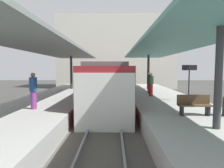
# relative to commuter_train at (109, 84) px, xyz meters

# --- Properties ---
(ground_plane) EXTENTS (80.00, 80.00, 0.00)m
(ground_plane) POSITION_rel_commuter_train_xyz_m (0.00, -4.53, -1.73)
(ground_plane) COLOR #383835
(platform_left) EXTENTS (4.40, 28.00, 1.00)m
(platform_left) POSITION_rel_commuter_train_xyz_m (-3.80, -4.53, -1.23)
(platform_left) COLOR #9E9E99
(platform_left) RESTS_ON ground_plane
(platform_right) EXTENTS (4.40, 28.00, 1.00)m
(platform_right) POSITION_rel_commuter_train_xyz_m (3.80, -4.53, -1.23)
(platform_right) COLOR #9E9E99
(platform_right) RESTS_ON ground_plane
(track_ballast) EXTENTS (3.20, 28.00, 0.20)m
(track_ballast) POSITION_rel_commuter_train_xyz_m (0.00, -4.53, -1.63)
(track_ballast) COLOR #4C4742
(track_ballast) RESTS_ON ground_plane
(rail_near_side) EXTENTS (0.08, 28.00, 0.14)m
(rail_near_side) POSITION_rel_commuter_train_xyz_m (-0.72, -4.53, -1.46)
(rail_near_side) COLOR slate
(rail_near_side) RESTS_ON track_ballast
(rail_far_side) EXTENTS (0.08, 28.00, 0.14)m
(rail_far_side) POSITION_rel_commuter_train_xyz_m (0.72, -4.53, -1.46)
(rail_far_side) COLOR slate
(rail_far_side) RESTS_ON track_ballast
(commuter_train) EXTENTS (2.78, 15.01, 3.10)m
(commuter_train) POSITION_rel_commuter_train_xyz_m (0.00, 0.00, 0.00)
(commuter_train) COLOR maroon
(commuter_train) RESTS_ON track_ballast
(canopy_left) EXTENTS (4.18, 21.00, 3.40)m
(canopy_left) POSITION_rel_commuter_train_xyz_m (-3.80, -3.13, 2.55)
(canopy_left) COLOR #333335
(canopy_left) RESTS_ON platform_left
(canopy_right) EXTENTS (4.18, 21.00, 3.47)m
(canopy_right) POSITION_rel_commuter_train_xyz_m (3.80, -3.13, 2.62)
(canopy_right) COLOR #333335
(canopy_right) RESTS_ON platform_right
(platform_bench) EXTENTS (1.40, 0.41, 0.86)m
(platform_bench) POSITION_rel_commuter_train_xyz_m (3.83, -7.56, -0.26)
(platform_bench) COLOR black
(platform_bench) RESTS_ON platform_right
(platform_sign) EXTENTS (0.90, 0.08, 2.21)m
(platform_sign) POSITION_rel_commuter_train_xyz_m (5.01, -3.94, 0.90)
(platform_sign) COLOR #262628
(platform_sign) RESTS_ON platform_right
(passenger_near_bench) EXTENTS (0.36, 0.36, 1.70)m
(passenger_near_bench) POSITION_rel_commuter_train_xyz_m (3.29, -0.12, 0.16)
(passenger_near_bench) COLOR maroon
(passenger_near_bench) RESTS_ON platform_right
(passenger_mid_platform) EXTENTS (0.36, 0.36, 1.67)m
(passenger_mid_platform) POSITION_rel_commuter_train_xyz_m (3.10, -1.85, 0.14)
(passenger_mid_platform) COLOR maroon
(passenger_mid_platform) RESTS_ON platform_right
(passenger_far_end) EXTENTS (0.36, 0.36, 1.78)m
(passenger_far_end) POSITION_rel_commuter_train_xyz_m (-3.53, -6.40, 0.20)
(passenger_far_end) COLOR #7A337A
(passenger_far_end) RESTS_ON platform_left
(station_building_backdrop) EXTENTS (18.00, 6.00, 11.00)m
(station_building_backdrop) POSITION_rel_commuter_train_xyz_m (0.80, 15.47, 3.77)
(station_building_backdrop) COLOR beige
(station_building_backdrop) RESTS_ON ground_plane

